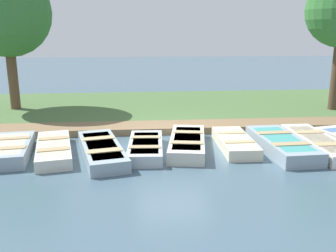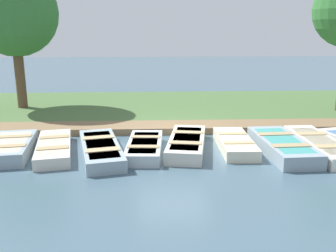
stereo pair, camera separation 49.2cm
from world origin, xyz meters
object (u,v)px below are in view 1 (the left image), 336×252
object	(u,v)px
rowboat_3	(102,150)
rowboat_4	(146,147)
rowboat_6	(235,142)
rowboat_7	(282,144)
rowboat_5	(187,143)
rowboat_2	(54,149)
rowboat_8	(318,143)
park_tree_far_left	(6,13)
rowboat_1	(8,150)

from	to	relation	value
rowboat_3	rowboat_4	world-z (taller)	rowboat_3
rowboat_6	rowboat_3	bearing A→B (deg)	-83.05
rowboat_7	rowboat_5	bearing A→B (deg)	-100.73
rowboat_2	rowboat_7	bearing A→B (deg)	76.53
rowboat_2	rowboat_3	size ratio (longest dim) A/B	0.90
rowboat_4	rowboat_6	world-z (taller)	same
rowboat_3	rowboat_4	xyz separation A→B (m)	(-0.16, 1.31, -0.01)
rowboat_8	park_tree_far_left	xyz separation A→B (m)	(-6.20, -11.05, 4.14)
rowboat_2	rowboat_1	bearing A→B (deg)	-99.07
rowboat_6	rowboat_4	bearing A→B (deg)	-83.54
rowboat_2	rowboat_7	size ratio (longest dim) A/B	0.97
rowboat_3	rowboat_7	world-z (taller)	rowboat_7
rowboat_3	rowboat_7	xyz separation A→B (m)	(0.03, 5.52, 0.03)
rowboat_2	rowboat_7	distance (m)	6.97
rowboat_1	rowboat_4	distance (m)	4.06
rowboat_1	park_tree_far_left	size ratio (longest dim) A/B	0.45
rowboat_4	rowboat_6	size ratio (longest dim) A/B	1.01
rowboat_1	rowboat_4	xyz separation A→B (m)	(0.05, 4.06, -0.03)
rowboat_6	rowboat_8	xyz separation A→B (m)	(0.33, 2.59, 0.01)
rowboat_1	rowboat_4	size ratio (longest dim) A/B	1.03
rowboat_6	rowboat_2	bearing A→B (deg)	-87.07
rowboat_8	park_tree_far_left	bearing A→B (deg)	-120.00
rowboat_1	rowboat_2	xyz separation A→B (m)	(-0.05, 1.30, -0.03)
rowboat_8	rowboat_7	bearing A→B (deg)	-85.69
rowboat_1	rowboat_4	bearing A→B (deg)	81.62
rowboat_1	park_tree_far_left	bearing A→B (deg)	-173.32
rowboat_1	rowboat_3	distance (m)	2.75
rowboat_1	rowboat_5	xyz separation A→B (m)	(-0.19, 5.37, -0.01)
rowboat_2	rowboat_8	bearing A→B (deg)	77.63
rowboat_4	rowboat_6	xyz separation A→B (m)	(-0.26, 2.85, 0.00)
park_tree_far_left	rowboat_8	bearing A→B (deg)	60.70
park_tree_far_left	rowboat_4	bearing A→B (deg)	42.51
rowboat_2	rowboat_8	size ratio (longest dim) A/B	0.89
rowboat_1	rowboat_8	world-z (taller)	rowboat_1
rowboat_5	rowboat_6	distance (m)	1.53
rowboat_2	rowboat_8	distance (m)	8.19
rowboat_2	rowboat_5	world-z (taller)	rowboat_5
rowboat_3	rowboat_6	xyz separation A→B (m)	(-0.41, 4.16, -0.01)
rowboat_3	rowboat_4	distance (m)	1.32
rowboat_2	rowboat_6	world-z (taller)	rowboat_6
rowboat_2	rowboat_5	bearing A→B (deg)	80.84
rowboat_7	rowboat_4	bearing A→B (deg)	-94.89
rowboat_5	rowboat_7	distance (m)	2.92
rowboat_6	rowboat_8	size ratio (longest dim) A/B	0.77
rowboat_5	rowboat_8	size ratio (longest dim) A/B	0.91
rowboat_2	rowboat_3	distance (m)	1.47
rowboat_6	park_tree_far_left	xyz separation A→B (m)	(-5.87, -8.46, 4.14)
rowboat_4	rowboat_8	xyz separation A→B (m)	(0.07, 5.43, 0.01)
rowboat_8	rowboat_1	bearing A→B (deg)	-91.44
rowboat_6	rowboat_7	world-z (taller)	rowboat_7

